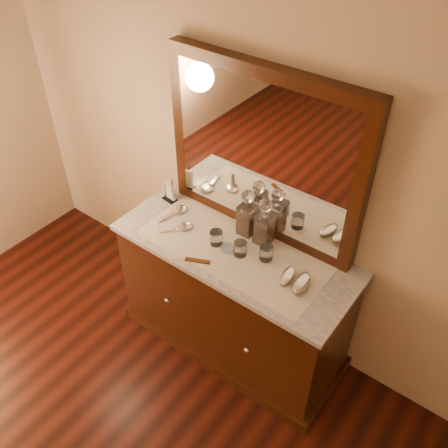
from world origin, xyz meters
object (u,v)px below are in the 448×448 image
at_px(dresser_cabinet, 234,299).
at_px(brush_far, 302,284).
at_px(mirror_frame, 263,155).
at_px(napkin_rack, 169,192).
at_px(pin_dish, 227,248).
at_px(decanter_right, 264,226).
at_px(comb, 197,261).
at_px(hand_mirror_outer, 177,211).
at_px(decanter_left, 247,217).
at_px(brush_near, 287,276).
at_px(hand_mirror_inner, 181,227).

height_order(dresser_cabinet, brush_far, brush_far).
xyz_separation_m(mirror_frame, napkin_rack, (-0.60, -0.13, -0.44)).
bearing_deg(pin_dish, mirror_frame, 84.26).
bearing_deg(dresser_cabinet, decanter_right, 54.86).
xyz_separation_m(comb, hand_mirror_outer, (-0.38, 0.26, 0.01)).
xyz_separation_m(mirror_frame, comb, (-0.10, -0.46, -0.49)).
bearing_deg(decanter_left, decanter_right, -3.75).
xyz_separation_m(napkin_rack, brush_far, (1.05, -0.15, -0.03)).
height_order(comb, brush_near, brush_near).
xyz_separation_m(mirror_frame, hand_mirror_inner, (-0.35, -0.30, -0.49)).
xyz_separation_m(mirror_frame, brush_near, (0.37, -0.27, -0.48)).
bearing_deg(dresser_cabinet, napkin_rack, 168.91).
bearing_deg(comb, brush_near, -3.38).
relative_size(mirror_frame, brush_far, 6.76).
bearing_deg(napkin_rack, dresser_cabinet, -11.09).
height_order(mirror_frame, hand_mirror_outer, mirror_frame).
height_order(decanter_left, hand_mirror_inner, decanter_left).
height_order(napkin_rack, hand_mirror_outer, napkin_rack).
bearing_deg(mirror_frame, brush_near, -36.57).
distance_m(mirror_frame, hand_mirror_outer, 0.71).
distance_m(hand_mirror_outer, hand_mirror_inner, 0.16).
xyz_separation_m(dresser_cabinet, hand_mirror_inner, (-0.35, -0.05, 0.45)).
bearing_deg(hand_mirror_inner, brush_far, 1.65).
height_order(mirror_frame, napkin_rack, mirror_frame).
relative_size(pin_dish, brush_far, 0.45).
height_order(decanter_left, brush_near, decanter_left).
bearing_deg(brush_far, mirror_frame, 148.86).
height_order(mirror_frame, comb, mirror_frame).
bearing_deg(pin_dish, hand_mirror_outer, 169.97).
bearing_deg(brush_far, napkin_rack, 172.05).
bearing_deg(comb, brush_far, -6.74).
bearing_deg(dresser_cabinet, mirror_frame, 90.00).
height_order(decanter_left, decanter_right, decanter_left).
bearing_deg(brush_far, comb, -161.77).
bearing_deg(dresser_cabinet, brush_near, -4.26).
xyz_separation_m(decanter_right, hand_mirror_outer, (-0.58, -0.10, -0.11)).
bearing_deg(pin_dish, dresser_cabinet, 50.57).
relative_size(pin_dish, brush_near, 0.50).
xyz_separation_m(pin_dish, brush_far, (0.48, 0.00, 0.02)).
distance_m(dresser_cabinet, hand_mirror_inner, 0.58).
relative_size(napkin_rack, brush_far, 0.83).
bearing_deg(hand_mirror_inner, mirror_frame, 40.04).
distance_m(decanter_left, brush_near, 0.44).
xyz_separation_m(decanter_left, hand_mirror_outer, (-0.46, -0.11, -0.11)).
relative_size(decanter_left, brush_near, 1.94).
height_order(decanter_right, hand_mirror_outer, decanter_right).
bearing_deg(hand_mirror_outer, pin_dish, -10.03).
relative_size(brush_near, hand_mirror_inner, 0.80).
distance_m(mirror_frame, pin_dish, 0.56).
height_order(dresser_cabinet, comb, comb).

